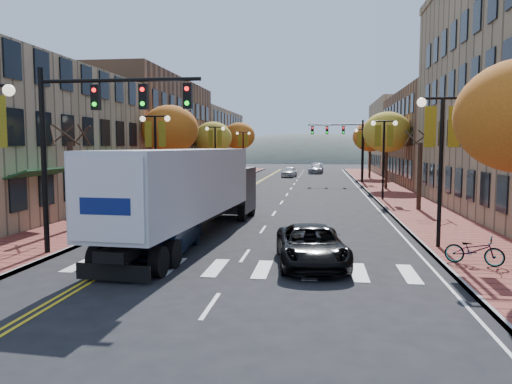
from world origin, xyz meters
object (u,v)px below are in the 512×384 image
(semi_truck, at_px, (192,187))
(navy_sedan, at_px, (166,230))
(bicycle, at_px, (474,250))
(black_suv, at_px, (311,246))

(semi_truck, bearing_deg, navy_sedan, -91.18)
(semi_truck, xyz_separation_m, bicycle, (10.84, -4.15, -1.69))
(bicycle, bearing_deg, semi_truck, 91.75)
(navy_sedan, xyz_separation_m, black_suv, (5.64, -1.27, -0.19))
(semi_truck, distance_m, navy_sedan, 3.37)
(semi_truck, relative_size, bicycle, 8.53)
(navy_sedan, relative_size, bicycle, 2.83)
(semi_truck, distance_m, black_suv, 7.07)
(black_suv, distance_m, bicycle, 5.48)
(navy_sedan, bearing_deg, black_suv, -16.13)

